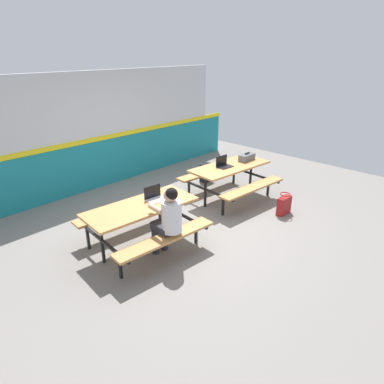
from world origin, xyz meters
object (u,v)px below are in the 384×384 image
(student_nearer, at_px, (168,217))
(laptop_silver, at_px, (155,197))
(laptop_dark, at_px, (224,164))
(tote_bag_bright, at_px, (284,205))
(picnic_table_left, at_px, (141,215))
(toolbox_grey, at_px, (247,157))
(backpack_dark, at_px, (206,173))
(picnic_table_right, at_px, (230,173))

(student_nearer, xyz_separation_m, laptop_silver, (0.23, 0.58, 0.08))
(laptop_dark, height_order, tote_bag_bright, laptop_dark)
(picnic_table_left, distance_m, laptop_dark, 2.41)
(laptop_silver, relative_size, toolbox_grey, 0.85)
(backpack_dark, bearing_deg, toolbox_grey, -83.02)
(student_nearer, xyz_separation_m, backpack_dark, (2.88, 1.79, -0.49))
(laptop_silver, xyz_separation_m, backpack_dark, (2.64, 1.21, -0.57))
(picnic_table_left, relative_size, student_nearer, 1.53)
(picnic_table_left, height_order, toolbox_grey, toolbox_grey)
(laptop_dark, bearing_deg, tote_bag_bright, -78.45)
(student_nearer, relative_size, laptop_silver, 3.57)
(picnic_table_right, xyz_separation_m, laptop_dark, (-0.15, 0.05, 0.21))
(picnic_table_right, bearing_deg, tote_bag_bright, -84.81)
(laptop_silver, distance_m, backpack_dark, 2.96)
(student_nearer, xyz_separation_m, toolbox_grey, (3.01, 0.72, 0.10))
(student_nearer, bearing_deg, picnic_table_left, 97.03)
(picnic_table_left, height_order, picnic_table_right, same)
(picnic_table_right, relative_size, laptop_silver, 5.48)
(laptop_dark, bearing_deg, picnic_table_right, -18.30)
(laptop_silver, bearing_deg, backpack_dark, 24.61)
(toolbox_grey, bearing_deg, backpack_dark, 96.98)
(student_nearer, relative_size, backpack_dark, 2.74)
(backpack_dark, bearing_deg, laptop_dark, -119.86)
(picnic_table_left, height_order, laptop_silver, laptop_silver)
(laptop_silver, bearing_deg, tote_bag_bright, -24.73)
(picnic_table_right, xyz_separation_m, toolbox_grey, (0.53, -0.05, 0.24))
(picnic_table_left, distance_m, laptop_silver, 0.37)
(picnic_table_right, height_order, tote_bag_bright, picnic_table_right)
(picnic_table_right, height_order, backpack_dark, picnic_table_right)
(picnic_table_right, distance_m, backpack_dark, 1.16)
(laptop_dark, xyz_separation_m, toolbox_grey, (0.69, -0.10, 0.02))
(student_nearer, height_order, toolbox_grey, student_nearer)
(laptop_silver, height_order, toolbox_grey, laptop_silver)
(picnic_table_left, bearing_deg, laptop_silver, 2.01)
(laptop_dark, distance_m, backpack_dark, 1.26)
(picnic_table_left, distance_m, picnic_table_right, 2.55)
(student_nearer, relative_size, toolbox_grey, 3.02)
(laptop_silver, bearing_deg, student_nearer, -112.20)
(laptop_dark, relative_size, toolbox_grey, 0.85)
(picnic_table_left, bearing_deg, student_nearer, -82.97)
(picnic_table_right, bearing_deg, picnic_table_left, -175.54)
(laptop_silver, relative_size, tote_bag_bright, 0.79)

